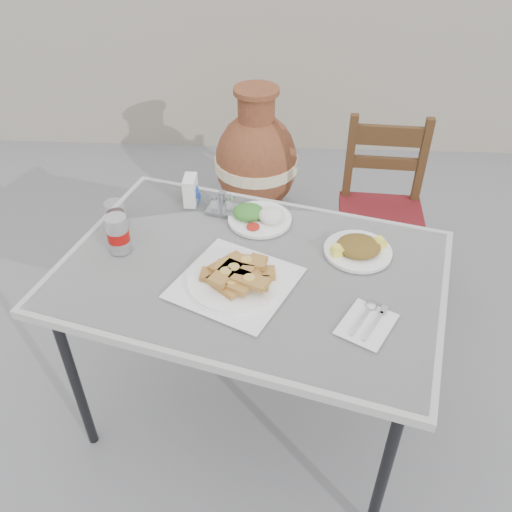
# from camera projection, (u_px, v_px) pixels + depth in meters

# --- Properties ---
(ground) EXTENTS (80.00, 80.00, 0.00)m
(ground) POSITION_uv_depth(u_px,v_px,m) (217.00, 407.00, 2.29)
(ground) COLOR slate
(ground) RESTS_ON ground
(cafe_table) EXTENTS (1.45, 1.17, 0.77)m
(cafe_table) POSITION_uv_depth(u_px,v_px,m) (251.00, 279.00, 1.85)
(cafe_table) COLOR black
(cafe_table) RESTS_ON ground
(pide_plate) EXTENTS (0.47, 0.47, 0.07)m
(pide_plate) POSITION_uv_depth(u_px,v_px,m) (235.00, 275.00, 1.73)
(pide_plate) COLOR white
(pide_plate) RESTS_ON cafe_table
(salad_rice_plate) EXTENTS (0.24, 0.24, 0.06)m
(salad_rice_plate) POSITION_uv_depth(u_px,v_px,m) (259.00, 216.00, 2.01)
(salad_rice_plate) COLOR white
(salad_rice_plate) RESTS_ON cafe_table
(salad_chopped_plate) EXTENTS (0.24, 0.24, 0.05)m
(salad_chopped_plate) POSITION_uv_depth(u_px,v_px,m) (358.00, 248.00, 1.86)
(salad_chopped_plate) COLOR white
(salad_chopped_plate) RESTS_ON cafe_table
(soda_can) EXTENTS (0.08, 0.08, 0.14)m
(soda_can) POSITION_uv_depth(u_px,v_px,m) (118.00, 234.00, 1.84)
(soda_can) COLOR silver
(soda_can) RESTS_ON cafe_table
(cola_glass) EXTENTS (0.07, 0.07, 0.10)m
(cola_glass) POSITION_uv_depth(u_px,v_px,m) (116.00, 216.00, 1.97)
(cola_glass) COLOR white
(cola_glass) RESTS_ON cafe_table
(napkin_holder) EXTENTS (0.06, 0.09, 0.11)m
(napkin_holder) POSITION_uv_depth(u_px,v_px,m) (191.00, 190.00, 2.09)
(napkin_holder) COLOR white
(napkin_holder) RESTS_ON cafe_table
(condiment_caddy) EXTENTS (0.13, 0.11, 0.08)m
(condiment_caddy) POSITION_uv_depth(u_px,v_px,m) (222.00, 205.00, 2.06)
(condiment_caddy) COLOR #B0B0B7
(condiment_caddy) RESTS_ON cafe_table
(cutlery_napkin) EXTENTS (0.21, 0.22, 0.01)m
(cutlery_napkin) POSITION_uv_depth(u_px,v_px,m) (368.00, 321.00, 1.61)
(cutlery_napkin) COLOR white
(cutlery_napkin) RESTS_ON cafe_table
(chair) EXTENTS (0.42, 0.42, 0.90)m
(chair) POSITION_uv_depth(u_px,v_px,m) (381.00, 212.00, 2.62)
(chair) COLOR #3B2310
(chair) RESTS_ON ground
(terracotta_urn) EXTENTS (0.48, 0.48, 0.84)m
(terracotta_urn) POSITION_uv_depth(u_px,v_px,m) (256.00, 164.00, 3.14)
(terracotta_urn) COLOR brown
(terracotta_urn) RESTS_ON ground
(back_wall) EXTENTS (6.00, 0.25, 1.20)m
(back_wall) POSITION_uv_depth(u_px,v_px,m) (251.00, 62.00, 3.87)
(back_wall) COLOR gray
(back_wall) RESTS_ON ground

